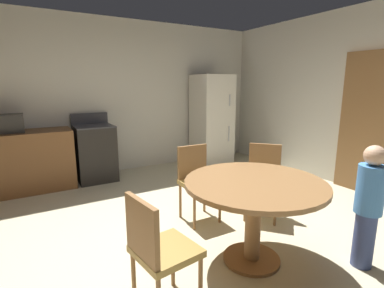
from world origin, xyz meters
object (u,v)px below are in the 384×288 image
refrigerator (212,120)px  chair_north (197,178)px  microwave (6,124)px  chair_west (158,248)px  oven_range (95,152)px  dining_table (254,198)px  chair_northeast (263,176)px  person_child (368,204)px

refrigerator → chair_north: size_ratio=2.02×
microwave → chair_west: size_ratio=0.51×
oven_range → microwave: microwave is taller
dining_table → chair_west: size_ratio=1.40×
refrigerator → dining_table: (-1.57, -3.00, -0.28)m
refrigerator → chair_northeast: size_ratio=2.02×
microwave → dining_table: microwave is taller
chair_north → person_child: 1.72m
chair_northeast → person_child: bearing=51.0°
person_child → chair_north: bearing=-28.5°
chair_northeast → chair_north: 0.80m
chair_north → chair_west: 1.50m
oven_range → chair_north: 2.19m
chair_northeast → person_child: size_ratio=0.80×
chair_west → person_child: (1.77, -0.41, 0.08)m
oven_range → microwave: (-1.19, -0.00, 0.56)m
dining_table → chair_north: (0.01, 0.99, -0.10)m
oven_range → chair_north: (0.73, -2.06, 0.03)m
microwave → dining_table: 3.62m
chair_north → person_child: (0.78, -1.53, 0.08)m
dining_table → chair_west: 0.99m
microwave → chair_west: bearing=-73.8°
chair_northeast → chair_north: bearing=-66.1°
dining_table → chair_north: bearing=89.3°
refrigerator → chair_west: (-2.55, -3.14, -0.38)m
dining_table → refrigerator: bearing=62.4°
dining_table → person_child: (0.79, -0.55, -0.03)m
chair_north → dining_table: bearing=0.0°
oven_range → refrigerator: size_ratio=0.62×
oven_range → dining_table: oven_range is taller
refrigerator → dining_table: bearing=-117.6°
microwave → chair_northeast: size_ratio=0.51×
oven_range → chair_northeast: oven_range is taller
microwave → dining_table: bearing=-58.0°
chair_west → person_child: person_child is taller
oven_range → dining_table: size_ratio=0.90×
refrigerator → chair_north: (-1.56, -2.01, -0.38)m
refrigerator → dining_table: size_ratio=1.44×
refrigerator → dining_table: refrigerator is taller
person_child → chair_northeast: bearing=-53.0°
oven_range → person_child: 3.90m
dining_table → chair_west: bearing=-171.9°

